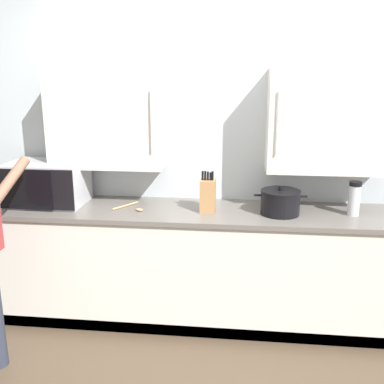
# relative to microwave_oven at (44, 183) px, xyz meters

# --- Properties ---
(back_wall_tiled) EXTENTS (4.02, 0.44, 2.64)m
(back_wall_tiled) POSITION_rel_microwave_oven_xyz_m (1.33, 0.27, 0.32)
(back_wall_tiled) COLOR #B2BCC1
(back_wall_tiled) RESTS_ON ground_plane
(counter_unit) EXTENTS (3.42, 0.65, 0.90)m
(counter_unit) POSITION_rel_microwave_oven_xyz_m (1.33, -0.04, -0.62)
(counter_unit) COLOR beige
(counter_unit) RESTS_ON ground_plane
(microwave_oven) EXTENTS (0.58, 0.44, 0.33)m
(microwave_oven) POSITION_rel_microwave_oven_xyz_m (0.00, 0.00, 0.00)
(microwave_oven) COLOR #B7BABF
(microwave_oven) RESTS_ON counter_unit
(knife_block) EXTENTS (0.11, 0.15, 0.31)m
(knife_block) POSITION_rel_microwave_oven_xyz_m (1.29, -0.06, -0.04)
(knife_block) COLOR #A37547
(knife_block) RESTS_ON counter_unit
(stock_pot) EXTENTS (0.38, 0.29, 0.21)m
(stock_pot) POSITION_rel_microwave_oven_xyz_m (1.82, -0.07, -0.08)
(stock_pot) COLOR black
(stock_pot) RESTS_ON counter_unit
(thermos_flask) EXTENTS (0.09, 0.09, 0.25)m
(thermos_flask) POSITION_rel_microwave_oven_xyz_m (2.35, -0.05, -0.04)
(thermos_flask) COLOR #B7BABF
(thermos_flask) RESTS_ON counter_unit
(wooden_spoon) EXTENTS (0.25, 0.24, 0.02)m
(wooden_spoon) POSITION_rel_microwave_oven_xyz_m (0.71, -0.07, -0.16)
(wooden_spoon) COLOR tan
(wooden_spoon) RESTS_ON counter_unit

